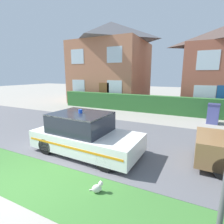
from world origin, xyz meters
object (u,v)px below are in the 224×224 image
cat (98,188)px  wheelie_bin (213,114)px  police_car (85,134)px  house_left (111,62)px

cat → wheelie_bin: wheelie_bin is taller
police_car → cat: 2.41m
police_car → wheelie_bin: 7.89m
house_left → wheelie_bin: (9.31, -5.45, -3.47)m
wheelie_bin → house_left: bearing=157.4°
house_left → cat: bearing=-65.0°
police_car → cat: bearing=-46.2°
police_car → house_left: house_left is taller
police_car → wheelie_bin: police_car is taller
police_car → house_left: bearing=114.2°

